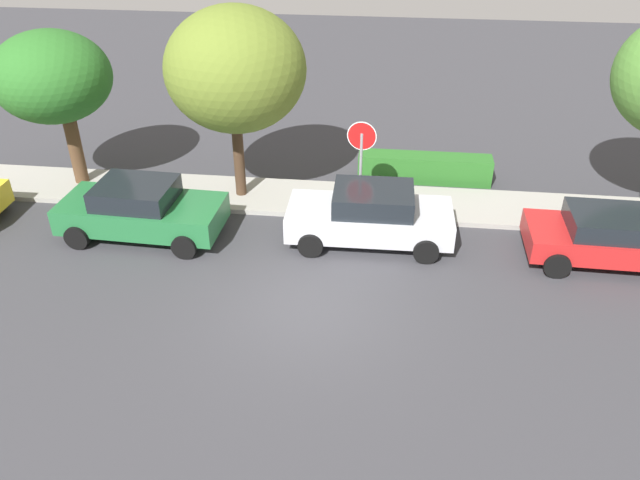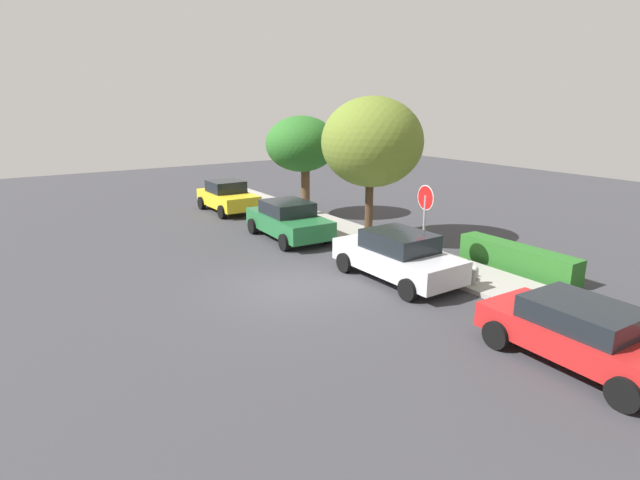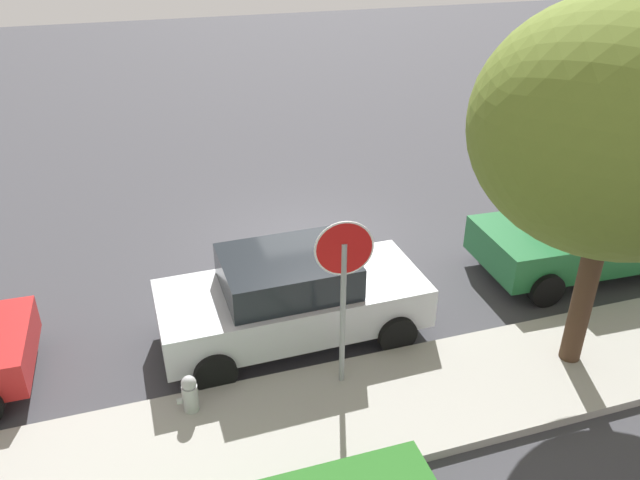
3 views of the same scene
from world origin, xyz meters
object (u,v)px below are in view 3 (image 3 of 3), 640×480
object	(u,v)px
street_tree_mid_block	(619,127)
fire_hydrant	(190,397)
parked_car_silver	(291,297)
parked_car_green	(590,233)
stop_sign	(344,278)

from	to	relation	value
street_tree_mid_block	fire_hydrant	xyz separation A→B (m)	(5.65, -0.63, -3.49)
parked_car_silver	parked_car_green	bearing A→B (deg)	-176.43
parked_car_silver	parked_car_green	xyz separation A→B (m)	(-6.03, -0.38, -0.01)
stop_sign	fire_hydrant	world-z (taller)	stop_sign
parked_car_green	street_tree_mid_block	size ratio (longest dim) A/B	0.78
parked_car_silver	stop_sign	bearing A→B (deg)	104.15
stop_sign	parked_car_silver	size ratio (longest dim) A/B	0.64
stop_sign	fire_hydrant	bearing A→B (deg)	-1.44
parked_car_silver	street_tree_mid_block	world-z (taller)	street_tree_mid_block
parked_car_silver	fire_hydrant	xyz separation A→B (m)	(1.83, 1.37, -0.41)
stop_sign	parked_car_green	world-z (taller)	stop_sign
stop_sign	fire_hydrant	xyz separation A→B (m)	(2.19, -0.06, -1.55)
parked_car_green	street_tree_mid_block	world-z (taller)	street_tree_mid_block
parked_car_green	fire_hydrant	size ratio (longest dim) A/B	6.04
parked_car_green	street_tree_mid_block	distance (m)	4.48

